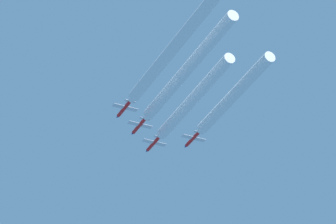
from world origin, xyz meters
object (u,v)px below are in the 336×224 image
jet_lead (153,144)px  jet_left_wingman (139,126)px  jet_outer_left (124,108)px  jet_right_wingman (192,139)px

jet_lead → jet_left_wingman: size_ratio=1.00×
jet_lead → jet_outer_left: bearing=-133.9°
jet_lead → jet_left_wingman: bearing=-133.9°
jet_right_wingman → jet_lead: bearing=135.2°
jet_left_wingman → jet_outer_left: (-8.85, -9.19, -1.28)m
jet_right_wingman → jet_outer_left: size_ratio=1.00×
jet_lead → jet_outer_left: 25.78m
jet_lead → jet_right_wingman: size_ratio=1.00×
jet_lead → jet_right_wingman: 13.08m
jet_left_wingman → jet_right_wingman: 18.23m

